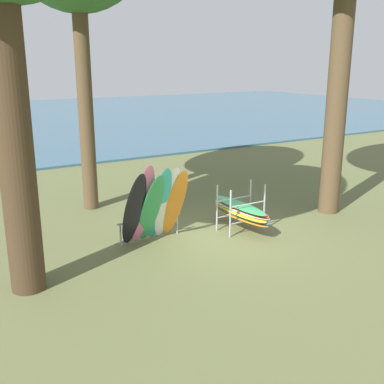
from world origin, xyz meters
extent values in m
plane|color=#60663D|center=(0.00, 0.00, 0.00)|extent=(80.00, 80.00, 0.00)
cube|color=#38607A|center=(0.00, 28.36, 0.05)|extent=(80.00, 36.00, 0.10)
cylinder|color=#42301E|center=(-4.77, -0.17, 3.32)|extent=(0.66, 0.66, 6.64)
cylinder|color=brown|center=(4.07, 0.30, 3.74)|extent=(0.59, 0.59, 7.49)
cylinder|color=brown|center=(-1.90, 4.33, 3.40)|extent=(0.44, 0.44, 6.80)
ellipsoid|color=black|center=(-2.11, 0.63, 0.97)|extent=(0.59, 0.92, 1.95)
ellipsoid|color=pink|center=(-1.88, 0.64, 1.06)|extent=(0.57, 0.90, 2.11)
ellipsoid|color=#339E56|center=(-1.65, 0.65, 0.93)|extent=(0.59, 0.99, 1.85)
ellipsoid|color=#38B2AD|center=(-1.42, 0.67, 1.00)|extent=(0.53, 1.00, 2.00)
ellipsoid|color=white|center=(-1.19, 0.68, 0.99)|extent=(0.60, 0.96, 1.97)
ellipsoid|color=orange|center=(-0.97, 0.70, 0.94)|extent=(0.58, 0.93, 1.87)
cylinder|color=#9EA0A5|center=(-2.33, 1.00, 0.28)|extent=(0.04, 0.04, 0.55)
cylinder|color=#9EA0A5|center=(-0.75, 0.99, 0.28)|extent=(0.04, 0.04, 0.55)
cylinder|color=#9EA0A5|center=(-1.54, 1.00, 0.55)|extent=(1.74, 0.05, 0.04)
cylinder|color=#9EA0A5|center=(0.28, 0.06, 0.62)|extent=(0.05, 0.05, 1.25)
cylinder|color=#9EA0A5|center=(1.38, 0.06, 0.62)|extent=(0.05, 0.05, 1.25)
cylinder|color=#9EA0A5|center=(0.28, 0.66, 0.62)|extent=(0.05, 0.05, 1.25)
cylinder|color=#9EA0A5|center=(1.38, 0.66, 0.62)|extent=(0.05, 0.05, 1.25)
cylinder|color=#9EA0A5|center=(0.83, 0.06, 0.35)|extent=(1.10, 0.04, 0.04)
cylinder|color=#9EA0A5|center=(0.83, 0.06, 0.80)|extent=(1.10, 0.04, 0.04)
cylinder|color=#9EA0A5|center=(0.83, 0.66, 0.35)|extent=(1.10, 0.04, 0.04)
cylinder|color=#9EA0A5|center=(0.83, 0.66, 0.80)|extent=(1.10, 0.04, 0.04)
ellipsoid|color=orange|center=(0.83, 0.36, 0.40)|extent=(0.60, 2.12, 0.06)
ellipsoid|color=#2D8ED1|center=(0.85, 0.36, 0.46)|extent=(0.64, 2.13, 0.06)
ellipsoid|color=yellow|center=(0.80, 0.36, 0.52)|extent=(0.54, 2.11, 0.06)
ellipsoid|color=white|center=(0.85, 0.36, 0.58)|extent=(0.66, 2.13, 0.06)
ellipsoid|color=red|center=(0.88, 0.36, 0.64)|extent=(0.51, 2.10, 0.06)
ellipsoid|color=#339E56|center=(0.80, 0.36, 0.70)|extent=(0.50, 2.10, 0.06)
camera|label=1|loc=(-6.38, -9.10, 4.36)|focal=43.95mm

